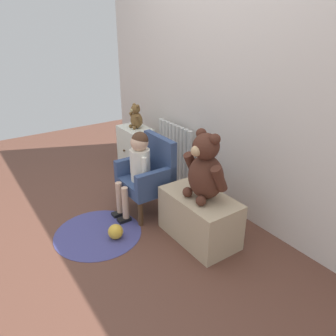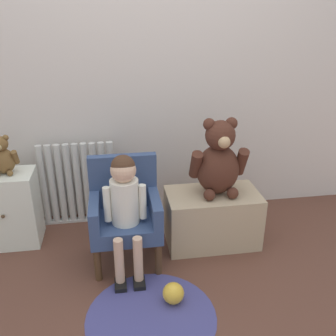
% 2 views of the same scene
% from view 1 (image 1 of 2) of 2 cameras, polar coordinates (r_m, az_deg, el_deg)
% --- Properties ---
extents(ground_plane, '(6.00, 6.00, 0.00)m').
position_cam_1_polar(ground_plane, '(2.70, -11.21, -12.18)').
color(ground_plane, brown).
extents(back_wall, '(3.80, 0.05, 2.40)m').
position_cam_1_polar(back_wall, '(2.86, 9.81, 16.28)').
color(back_wall, silver).
rests_on(back_wall, ground_plane).
extents(radiator, '(0.56, 0.05, 0.63)m').
position_cam_1_polar(radiator, '(3.40, 1.15, 2.41)').
color(radiator, silver).
rests_on(radiator, ground_plane).
extents(small_dresser, '(0.39, 0.29, 0.52)m').
position_cam_1_polar(small_dresser, '(3.68, -5.64, 3.14)').
color(small_dresser, silver).
rests_on(small_dresser, ground_plane).
extents(child_armchair, '(0.43, 0.38, 0.68)m').
position_cam_1_polar(child_armchair, '(2.88, -3.32, -1.11)').
color(child_armchair, '#344873').
rests_on(child_armchair, ground_plane).
extents(child_figure, '(0.25, 0.35, 0.75)m').
position_cam_1_polar(child_figure, '(2.77, -5.33, 1.08)').
color(child_figure, silver).
rests_on(child_figure, ground_plane).
extents(low_bench, '(0.63, 0.36, 0.37)m').
position_cam_1_polar(low_bench, '(2.58, 5.48, -8.53)').
color(low_bench, tan).
rests_on(low_bench, ground_plane).
extents(large_teddy_bear, '(0.38, 0.26, 0.52)m').
position_cam_1_polar(large_teddy_bear, '(2.37, 6.53, -0.29)').
color(large_teddy_bear, '#4A271C').
rests_on(large_teddy_bear, low_bench).
extents(small_teddy_bear, '(0.19, 0.13, 0.26)m').
position_cam_1_polar(small_teddy_bear, '(3.54, -5.58, 8.75)').
color(small_teddy_bear, brown).
rests_on(small_teddy_bear, small_dresser).
extents(floor_rug, '(0.70, 0.70, 0.01)m').
position_cam_1_polar(floor_rug, '(2.78, -12.00, -11.03)').
color(floor_rug, '#444483').
rests_on(floor_rug, ground_plane).
extents(toy_ball, '(0.12, 0.12, 0.12)m').
position_cam_1_polar(toy_ball, '(2.67, -9.11, -10.89)').
color(toy_ball, gold).
rests_on(toy_ball, ground_plane).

